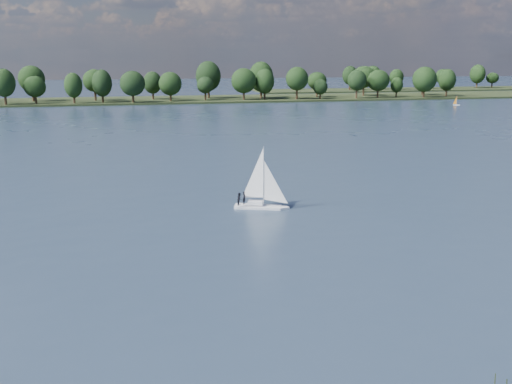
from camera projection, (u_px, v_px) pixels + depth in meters
ground at (205, 136)px, 134.37m from camera, size 700.00×700.00×0.00m
far_shore at (169, 101)px, 240.58m from camera, size 660.00×40.00×1.50m
far_shore_back at (449, 90)px, 320.67m from camera, size 220.00×30.00×1.40m
sailboat at (258, 190)px, 70.05m from camera, size 6.41×3.71×8.14m
dinghy_orange at (457, 103)px, 218.70m from camera, size 2.62×1.94×3.91m
treeline at (135, 82)px, 233.05m from camera, size 562.09×73.52×18.00m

